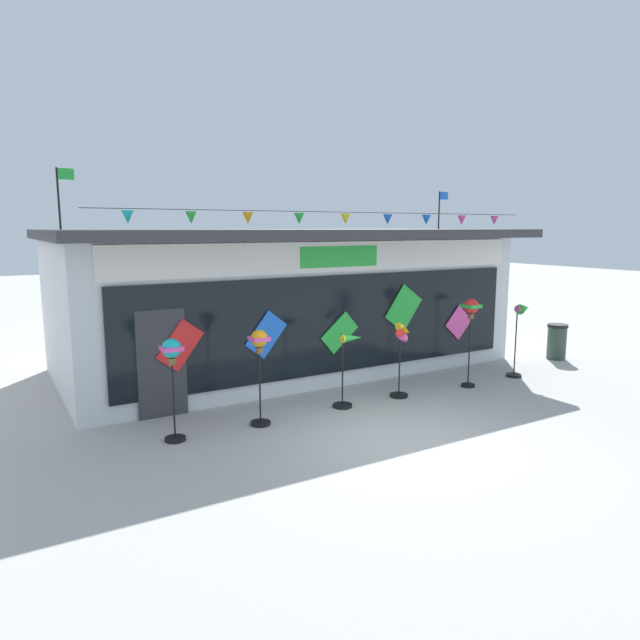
% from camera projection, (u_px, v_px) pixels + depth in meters
% --- Properties ---
extents(ground_plane, '(80.00, 80.00, 0.00)m').
position_uv_depth(ground_plane, '(396.00, 437.00, 9.50)').
color(ground_plane, '#ADAAA5').
extents(kite_shop_building, '(11.03, 5.72, 4.64)m').
position_uv_depth(kite_shop_building, '(286.00, 297.00, 14.29)').
color(kite_shop_building, silver).
rests_on(kite_shop_building, ground_plane).
extents(wind_spinner_far_left, '(0.34, 0.34, 1.71)m').
position_uv_depth(wind_spinner_far_left, '(172.00, 363.00, 9.15)').
color(wind_spinner_far_left, black).
rests_on(wind_spinner_far_left, ground_plane).
extents(wind_spinner_left, '(0.36, 0.36, 1.71)m').
position_uv_depth(wind_spinner_left, '(259.00, 355.00, 9.91)').
color(wind_spinner_left, black).
rests_on(wind_spinner_left, ground_plane).
extents(wind_spinner_center_left, '(0.62, 0.38, 1.45)m').
position_uv_depth(wind_spinner_center_left, '(348.00, 363.00, 11.04)').
color(wind_spinner_center_left, black).
rests_on(wind_spinner_center_left, ground_plane).
extents(wind_spinner_center_right, '(0.43, 0.37, 1.58)m').
position_uv_depth(wind_spinner_center_right, '(401.00, 349.00, 11.60)').
color(wind_spinner_center_right, black).
rests_on(wind_spinner_center_right, ground_plane).
extents(wind_spinner_right, '(0.33, 0.33, 1.95)m').
position_uv_depth(wind_spinner_right, '(471.00, 316.00, 12.29)').
color(wind_spinner_right, black).
rests_on(wind_spinner_right, ground_plane).
extents(wind_spinner_far_right, '(0.68, 0.36, 1.72)m').
position_uv_depth(wind_spinner_far_right, '(522.00, 324.00, 13.28)').
color(wind_spinner_far_right, black).
rests_on(wind_spinner_far_right, ground_plane).
extents(trash_bin, '(0.52, 0.52, 0.94)m').
position_uv_depth(trash_bin, '(557.00, 341.00, 15.12)').
color(trash_bin, '#2D4238').
rests_on(trash_bin, ground_plane).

